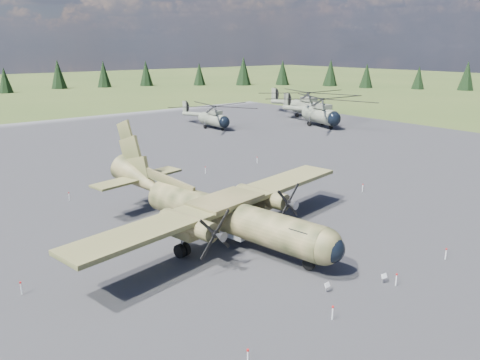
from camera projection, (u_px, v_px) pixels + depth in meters
ground at (237, 230)px, 38.09m from camera, size 500.00×500.00×0.00m
apron at (173, 200)px, 45.58m from camera, size 120.00×120.00×0.04m
transport_plane at (217, 208)px, 35.83m from camera, size 26.36×23.72×8.69m
helicopter_near at (213, 112)px, 83.92m from camera, size 16.74×19.66×4.22m
helicopter_mid at (321, 106)px, 85.88m from camera, size 25.04×26.29×5.31m
helicopter_far at (307, 99)px, 97.12m from camera, size 23.74×25.87×5.31m
info_placard_left at (327, 286)px, 28.29m from camera, size 0.43×0.21×0.65m
info_placard_right at (384, 277)px, 29.41m from camera, size 0.43×0.22×0.65m
barrier_fence at (233, 226)px, 37.61m from camera, size 33.12×29.62×0.85m
treeline at (242, 153)px, 44.08m from camera, size 297.91×299.75×10.98m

